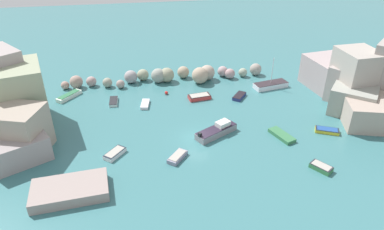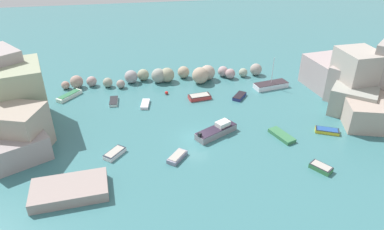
{
  "view_description": "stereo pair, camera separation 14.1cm",
  "coord_description": "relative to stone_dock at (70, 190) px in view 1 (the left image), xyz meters",
  "views": [
    {
      "loc": [
        -7.18,
        -37.14,
        25.34
      ],
      "look_at": [
        0.0,
        4.51,
        1.0
      ],
      "focal_mm": 33.21,
      "sensor_mm": 36.0,
      "label": 1
    },
    {
      "loc": [
        -7.04,
        -37.16,
        25.34
      ],
      "look_at": [
        0.0,
        4.51,
        1.0
      ],
      "focal_mm": 33.21,
      "sensor_mm": 36.0,
      "label": 2
    }
  ],
  "objects": [
    {
      "name": "moored_boat_3",
      "position": [
        29.45,
        20.88,
        -0.13
      ],
      "size": [
        5.93,
        3.05,
        5.17
      ],
      "rotation": [
        0.0,
        0.0,
        3.34
      ],
      "color": "white",
      "rests_on": "cove_water"
    },
    {
      "name": "moored_boat_6",
      "position": [
        11.65,
        4.15,
        -0.3
      ],
      "size": [
        2.72,
        2.97,
        0.58
      ],
      "rotation": [
        0.0,
        0.0,
        0.89
      ],
      "color": "gray",
      "rests_on": "cove_water"
    },
    {
      "name": "rock_breakwater",
      "position": [
        13.92,
        26.04,
        0.53
      ],
      "size": [
        34.23,
        5.14,
        2.76
      ],
      "color": "tan",
      "rests_on": "ground"
    },
    {
      "name": "cliff_headland_right",
      "position": [
        41.72,
        13.57,
        2.69
      ],
      "size": [
        19.93,
        20.89,
        9.59
      ],
      "color": "#AAA197",
      "rests_on": "ground"
    },
    {
      "name": "moored_boat_4",
      "position": [
        27.34,
        -0.59,
        -0.26
      ],
      "size": [
        2.4,
        2.69,
        0.61
      ],
      "rotation": [
        0.0,
        0.0,
        5.32
      ],
      "color": "#3D8049",
      "rests_on": "cove_water"
    },
    {
      "name": "cove_water",
      "position": [
        14.8,
        7.83,
        -0.58
      ],
      "size": [
        160.0,
        160.0,
        0.0
      ],
      "primitive_type": "plane",
      "color": "#3B767B",
      "rests_on": "ground"
    },
    {
      "name": "stone_dock",
      "position": [
        0.0,
        0.0,
        0.0
      ],
      "size": [
        7.98,
        4.92,
        1.16
      ],
      "primitive_type": "cube",
      "rotation": [
        0.0,
        0.0,
        0.09
      ],
      "color": "gray",
      "rests_on": "ground"
    },
    {
      "name": "moored_boat_7",
      "position": [
        3.96,
        19.77,
        -0.36
      ],
      "size": [
        1.28,
        2.98,
        0.44
      ],
      "rotation": [
        0.0,
        0.0,
        4.68
      ],
      "color": "white",
      "rests_on": "cove_water"
    },
    {
      "name": "moored_boat_9",
      "position": [
        31.88,
        6.56,
        -0.31
      ],
      "size": [
        3.27,
        2.43,
        0.51
      ],
      "rotation": [
        0.0,
        0.0,
        5.85
      ],
      "color": "gold",
      "rests_on": "cove_water"
    },
    {
      "name": "moored_boat_5",
      "position": [
        17.43,
        8.53,
        -0.01
      ],
      "size": [
        5.97,
        4.38,
        1.55
      ],
      "rotation": [
        0.0,
        0.0,
        0.51
      ],
      "color": "gray",
      "rests_on": "cove_water"
    },
    {
      "name": "channel_buoy",
      "position": [
        12.21,
        21.26,
        -0.31
      ],
      "size": [
        0.53,
        0.53,
        0.53
      ],
      "primitive_type": "sphere",
      "color": "red",
      "rests_on": "cove_water"
    },
    {
      "name": "moored_boat_8",
      "position": [
        23.3,
        18.17,
        -0.32
      ],
      "size": [
        2.74,
        3.02,
        0.52
      ],
      "rotation": [
        0.0,
        0.0,
        4.05
      ],
      "color": "navy",
      "rests_on": "cove_water"
    },
    {
      "name": "moored_boat_0",
      "position": [
        17.09,
        18.88,
        -0.24
      ],
      "size": [
        3.58,
        2.06,
        0.65
      ],
      "rotation": [
        0.0,
        0.0,
        3.29
      ],
      "color": "#CC3A39",
      "rests_on": "cove_water"
    },
    {
      "name": "moored_boat_10",
      "position": [
        8.65,
        18.08,
        -0.37
      ],
      "size": [
        1.58,
        2.96,
        0.43
      ],
      "rotation": [
        0.0,
        0.0,
        4.54
      ],
      "color": "white",
      "rests_on": "cove_water"
    },
    {
      "name": "moored_boat_1",
      "position": [
        4.38,
        6.1,
        -0.29
      ],
      "size": [
        2.8,
        3.0,
        0.56
      ],
      "rotation": [
        0.0,
        0.0,
        4.02
      ],
      "color": "white",
      "rests_on": "cove_water"
    },
    {
      "name": "moored_boat_2",
      "position": [
        25.55,
        6.5,
        -0.34
      ],
      "size": [
        2.66,
        4.03,
        0.47
      ],
      "rotation": [
        0.0,
        0.0,
        1.92
      ],
      "color": "#397A4C",
      "rests_on": "cove_water"
    },
    {
      "name": "moored_boat_11",
      "position": [
        -2.91,
        22.69,
        -0.27
      ],
      "size": [
        3.69,
        4.09,
        0.65
      ],
      "rotation": [
        0.0,
        0.0,
        0.88
      ],
      "color": "white",
      "rests_on": "cove_water"
    }
  ]
}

